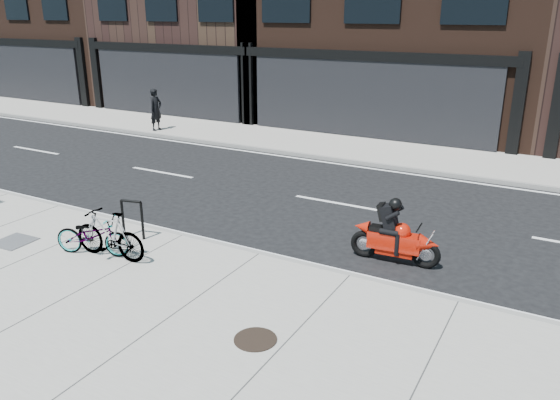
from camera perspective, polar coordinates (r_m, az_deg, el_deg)
The scene contains 10 objects.
ground at distance 12.90m, azimuth 2.37°, elevation -2.91°, with size 120.00×120.00×0.00m, color black.
sidewalk_near at distance 9.15m, azimuth -12.28°, elevation -12.77°, with size 60.00×6.00×0.13m, color gray.
sidewalk_far at distance 19.79m, azimuth 12.59°, elevation 4.70°, with size 60.00×3.50×0.13m, color gray.
bike_rack at distance 12.22m, azimuth -15.19°, elevation -1.61°, with size 0.52×0.17×0.88m.
bicycle_front at distance 11.68m, azimuth -18.97°, elevation -3.52°, with size 0.55×1.59×0.83m, color gray.
bicycle_rear at distance 11.38m, azimuth -17.40°, elevation -3.47°, with size 0.47×1.68×1.01m, color gray.
motorcycle at distance 11.18m, azimuth 12.34°, elevation -3.83°, with size 1.84×0.45×1.38m.
pedestrian at distance 23.44m, azimuth -12.85°, elevation 9.20°, with size 0.63×0.41×1.72m, color black.
manhole_cover at distance 8.52m, azimuth -2.58°, elevation -14.34°, with size 0.66×0.66×0.01m, color black.
utility_grate at distance 13.11m, azimuth -26.04°, elevation -3.92°, with size 0.75×0.75×0.01m, color #525255.
Camera 1 is at (5.34, -10.70, 4.83)m, focal length 35.00 mm.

